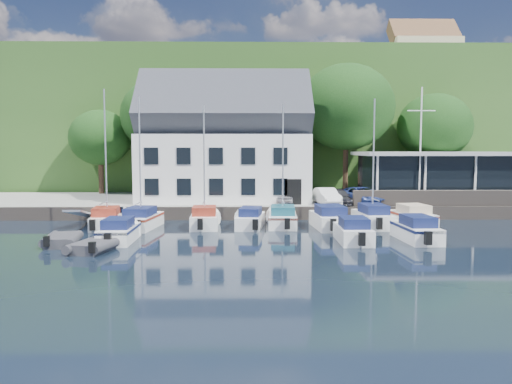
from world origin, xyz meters
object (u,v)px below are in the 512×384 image
(boat_r2_4, at_px, (416,228))
(dinghy_1, at_px, (95,244))
(car_white, at_px, (326,196))
(boat_r2_3, at_px, (353,229))
(car_silver, at_px, (283,196))
(club_pavilion, at_px, (436,176))
(harbor_building, at_px, (225,149))
(boat_r2_0, at_px, (119,230))
(boat_r1_6, at_px, (374,157))
(flagpole, at_px, (420,146))
(boat_r1_7, at_px, (412,215))
(boat_r1_0, at_px, (106,163))
(car_blue, at_px, (362,195))
(boat_r1_2, at_px, (204,161))
(boat_r1_3, at_px, (251,217))
(boat_r1_4, at_px, (283,162))
(dinghy_0, at_px, (62,238))
(car_dgrey, at_px, (339,197))
(boat_r1_1, at_px, (140,163))
(boat_r1_5, at_px, (330,216))

(boat_r2_4, xyz_separation_m, dinghy_1, (-17.80, -2.69, -0.38))
(car_white, xyz_separation_m, boat_r2_3, (-0.09, -10.43, -0.93))
(car_silver, bearing_deg, club_pavilion, 5.87)
(harbor_building, xyz_separation_m, boat_r2_0, (-5.44, -14.18, -4.65))
(boat_r1_6, bearing_deg, flagpole, 41.81)
(boat_r1_7, xyz_separation_m, boat_r2_4, (-1.62, -5.59, -0.01))
(boat_r1_0, relative_size, boat_r1_6, 0.92)
(car_blue, bearing_deg, boat_r2_3, -124.64)
(boat_r1_2, bearing_deg, car_silver, 45.52)
(car_white, distance_m, boat_r2_0, 16.94)
(boat_r1_7, bearing_deg, harbor_building, 139.48)
(car_blue, height_order, boat_r1_3, car_blue)
(boat_r1_3, height_order, boat_r1_7, boat_r1_7)
(boat_r2_0, bearing_deg, boat_r2_3, -2.54)
(boat_r1_0, distance_m, boat_r1_4, 11.93)
(flagpole, height_order, boat_r1_2, flagpole)
(harbor_building, height_order, boat_r1_0, harbor_building)
(boat_r1_0, height_order, dinghy_0, boat_r1_0)
(dinghy_0, xyz_separation_m, dinghy_1, (2.36, -1.73, -0.00))
(boat_r1_0, bearing_deg, boat_r2_3, -26.78)
(car_dgrey, xyz_separation_m, boat_r1_6, (1.40, -5.06, 3.24))
(club_pavilion, xyz_separation_m, car_white, (-9.88, -3.56, -1.40))
(boat_r1_0, distance_m, boat_r2_3, 16.85)
(boat_r1_0, distance_m, dinghy_1, 8.82)
(harbor_building, height_order, car_white, harbor_building)
(boat_r1_1, bearing_deg, boat_r1_2, 8.64)
(boat_r1_0, bearing_deg, flagpole, 5.38)
(boat_r1_1, relative_size, boat_r2_3, 1.60)
(boat_r1_5, height_order, boat_r2_3, boat_r1_5)
(boat_r1_3, bearing_deg, boat_r1_4, 18.16)
(boat_r1_4, distance_m, dinghy_0, 14.88)
(car_white, xyz_separation_m, boat_r2_0, (-13.56, -10.12, -0.96))
(boat_r1_4, relative_size, boat_r2_4, 1.47)
(boat_r2_3, height_order, dinghy_0, boat_r2_3)
(flagpole, bearing_deg, boat_r1_7, -113.42)
(car_blue, relative_size, boat_r2_4, 0.69)
(car_white, relative_size, boat_r1_6, 0.41)
(car_dgrey, relative_size, boat_r2_3, 0.70)
(harbor_building, xyz_separation_m, car_silver, (4.78, -2.69, -3.77))
(club_pavilion, xyz_separation_m, boat_r1_0, (-25.54, -8.68, 1.36))
(boat_r1_0, distance_m, boat_r2_4, 20.29)
(car_white, height_order, dinghy_0, car_white)
(boat_r1_1, height_order, boat_r1_6, boat_r1_6)
(car_silver, bearing_deg, boat_r2_0, -135.19)
(car_blue, xyz_separation_m, boat_r1_4, (-6.66, -5.22, 2.72))
(car_blue, distance_m, boat_r1_3, 10.56)
(car_blue, relative_size, boat_r2_0, 0.73)
(car_blue, distance_m, boat_r1_0, 19.64)
(car_silver, xyz_separation_m, car_white, (3.34, -1.37, 0.08))
(boat_r1_4, bearing_deg, boat_r1_0, -174.00)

